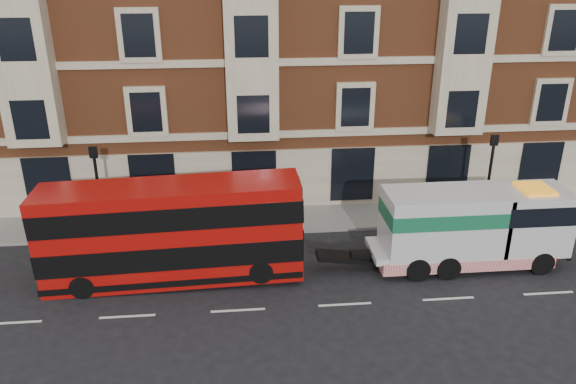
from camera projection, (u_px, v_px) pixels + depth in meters
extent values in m
plane|color=black|center=(238.00, 310.00, 20.67)|extent=(120.00, 120.00, 0.00)
cube|color=slate|center=(236.00, 221.00, 27.53)|extent=(90.00, 3.00, 0.15)
cube|color=brown|center=(238.00, 17.00, 31.01)|extent=(45.00, 12.00, 18.00)
cylinder|color=black|center=(100.00, 197.00, 25.00)|extent=(0.14, 0.14, 4.00)
cube|color=black|center=(93.00, 152.00, 24.19)|extent=(0.35, 0.15, 0.50)
cylinder|color=black|center=(488.00, 183.00, 26.59)|extent=(0.14, 0.14, 4.00)
cube|color=black|center=(495.00, 140.00, 25.78)|extent=(0.35, 0.15, 0.50)
cube|color=#A60C09|center=(172.00, 232.00, 21.90)|extent=(10.04, 2.24, 3.94)
cube|color=black|center=(173.00, 245.00, 22.13)|extent=(10.08, 2.30, 0.94)
cube|color=black|center=(170.00, 208.00, 21.50)|extent=(10.08, 2.30, 0.90)
cylinder|color=black|center=(82.00, 287.00, 21.30)|extent=(0.93, 0.29, 0.93)
cylinder|color=black|center=(94.00, 260.00, 23.16)|extent=(0.93, 0.29, 0.93)
cylinder|color=black|center=(261.00, 272.00, 21.80)|extent=(0.93, 0.29, 0.93)
cylinder|color=black|center=(259.00, 247.00, 23.66)|extent=(0.93, 0.29, 0.93)
cube|color=silver|center=(465.00, 247.00, 23.44)|extent=(8.07, 2.06, 0.27)
cube|color=silver|center=(529.00, 219.00, 23.22)|extent=(2.87, 2.24, 2.60)
cube|color=silver|center=(443.00, 222.00, 22.88)|extent=(4.84, 2.24, 2.60)
cube|color=#15623C|center=(444.00, 212.00, 22.71)|extent=(4.89, 2.28, 0.63)
cube|color=red|center=(460.00, 253.00, 23.55)|extent=(7.17, 2.30, 0.49)
cylinder|color=black|center=(541.00, 263.00, 22.90)|extent=(0.99, 0.31, 0.99)
cylinder|color=black|center=(518.00, 240.00, 24.76)|extent=(0.99, 0.31, 0.99)
cylinder|color=black|center=(448.00, 268.00, 22.56)|extent=(0.99, 0.36, 0.99)
cylinder|color=black|center=(431.00, 244.00, 24.42)|extent=(0.99, 0.36, 0.99)
cylinder|color=black|center=(417.00, 269.00, 22.44)|extent=(0.99, 0.36, 0.99)
cylinder|color=black|center=(403.00, 245.00, 24.31)|extent=(0.99, 0.36, 0.99)
imported|color=#1B2037|center=(61.00, 221.00, 25.22)|extent=(0.79, 0.70, 1.82)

